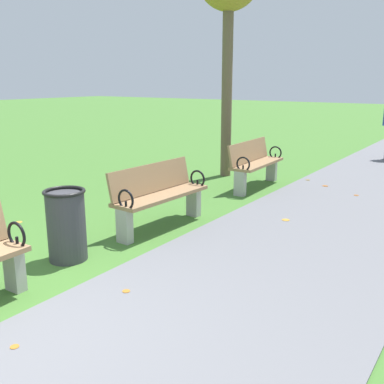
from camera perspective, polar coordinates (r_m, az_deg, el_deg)
park_bench_2 at (r=6.28m, az=-4.23°, el=-0.30°), size 0.54×1.62×0.90m
park_bench_3 at (r=8.74m, az=8.04°, el=3.71°), size 0.54×1.62×0.90m
trash_bin at (r=5.35m, az=-15.75°, el=-4.06°), size 0.48×0.48×0.84m
scattered_leaves at (r=6.15m, az=7.38°, el=-5.22°), size 5.12×9.35×0.02m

